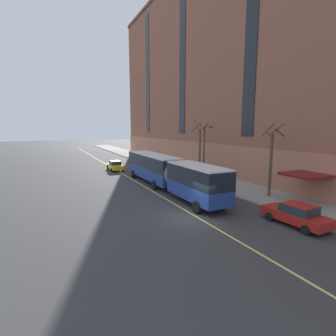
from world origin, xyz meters
TOP-DOWN VIEW (x-y plane):
  - ground_plane at (0.00, 0.00)m, footprint 260.00×260.00m
  - sidewalk at (9.47, 3.00)m, footprint 5.73×160.00m
  - city_bus at (1.92, 8.90)m, footprint 2.76×19.70m
  - parked_car_red_0 at (5.51, -4.52)m, footprint 2.13×4.66m
  - parked_car_red_1 at (5.29, 11.06)m, footprint 2.11×4.79m
  - taxi_cab at (-0.03, 23.91)m, footprint 1.89×4.29m
  - street_tree_mid_block at (9.55, 1.78)m, footprint 1.81×1.83m
  - street_tree_far_uptown at (9.53, 14.39)m, footprint 1.93×1.94m
  - street_lamp at (7.21, 9.53)m, footprint 0.36×1.48m
  - fire_hydrant at (7.11, 9.61)m, footprint 0.42×0.24m
  - lane_centerline at (0.22, 3.00)m, footprint 0.16×140.00m

SIDE VIEW (x-z plane):
  - ground_plane at x=0.00m, z-range 0.00..0.00m
  - lane_centerline at x=0.22m, z-range 0.00..0.01m
  - sidewalk at x=9.47m, z-range 0.00..0.15m
  - fire_hydrant at x=7.11m, z-range 0.13..0.85m
  - taxi_cab at x=-0.03m, z-range 0.00..1.56m
  - parked_car_red_0 at x=5.51m, z-range 0.00..1.56m
  - parked_car_red_1 at x=5.29m, z-range 0.01..1.57m
  - city_bus at x=1.92m, z-range 0.29..3.81m
  - street_tree_mid_block at x=9.55m, z-range 0.24..7.28m
  - street_tree_far_uptown at x=9.53m, z-range 0.09..7.90m
  - street_lamp at x=7.21m, z-range 0.92..7.72m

